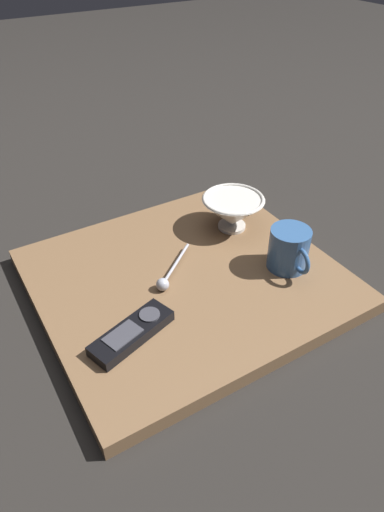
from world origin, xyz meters
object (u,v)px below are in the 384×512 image
Objects in this scene: teaspoon at (166,279)px; tv_remote_near at (132,333)px; coffee_mug at (289,249)px; cereal_bowl at (233,211)px.

tv_remote_near is (-0.09, 0.12, -0.00)m from teaspoon.
tv_remote_near is at bearing 91.97° from coffee_mug.
cereal_bowl is at bearing -66.63° from teaspoon.
coffee_mug reaches higher than teaspoon.
cereal_bowl is 1.24× the size of coffee_mug.
coffee_mug is 0.26m from teaspoon.
cereal_bowl reaches higher than tv_remote_near.
coffee_mug is at bearing -108.17° from teaspoon.
cereal_bowl is at bearing 4.53° from coffee_mug.
tv_remote_near is (-0.01, 0.36, -0.03)m from coffee_mug.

